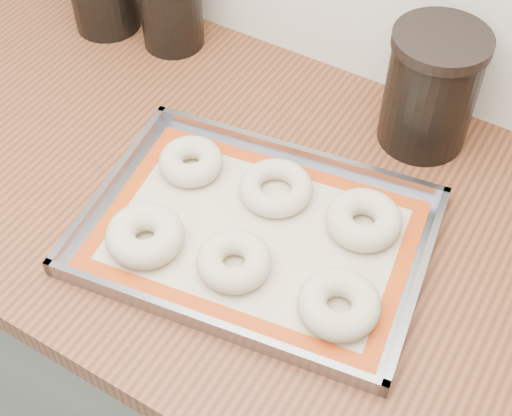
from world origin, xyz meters
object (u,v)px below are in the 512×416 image
Objects in this scene: bagel_front_mid at (234,261)px; bagel_back_mid at (276,188)px; canister_right at (431,89)px; baking_tray at (256,233)px; bagel_back_right at (364,220)px; bagel_back_left at (191,161)px; bagel_front_left at (145,235)px; bagel_front_right at (339,304)px.

bagel_front_mid is 0.14m from bagel_back_mid.
bagel_back_mid is at bearing -119.84° from canister_right.
bagel_back_right is at bearing 35.15° from baking_tray.
bagel_back_right is (0.12, 0.08, 0.02)m from baking_tray.
bagel_front_mid is at bearing -38.71° from bagel_back_left.
baking_tray is at bearing 37.90° from bagel_front_left.
baking_tray is at bearing -144.85° from bagel_back_right.
bagel_back_mid is (-0.02, 0.14, -0.00)m from bagel_front_mid.
baking_tray is 0.16m from bagel_front_right.
bagel_back_right reaches higher than bagel_back_mid.
canister_right reaches higher than baking_tray.
bagel_back_right is (0.26, 0.03, 0.00)m from bagel_back_left.
bagel_front_left is 0.20m from bagel_back_mid.
bagel_front_right is at bearing -76.84° from bagel_back_right.
bagel_front_left is at bearing -120.74° from canister_right.
bagel_front_left is at bearing -142.10° from baking_tray.
canister_right reaches higher than bagel_back_mid.
bagel_front_right is 1.00× the size of bagel_back_right.
baking_tray is 5.12× the size of bagel_front_mid.
bagel_front_left is (-0.12, -0.09, 0.02)m from baking_tray.
canister_right reaches higher than bagel_front_left.
bagel_back_left is (-0.15, 0.12, -0.00)m from bagel_front_mid.
bagel_front_mid is 1.05× the size of bagel_back_left.
bagel_front_right is (0.15, -0.05, 0.02)m from baking_tray.
bagel_front_mid is 0.19m from bagel_back_right.
bagel_front_right is 0.14m from bagel_back_right.
bagel_front_mid is at bearing -85.09° from baking_tray.
baking_tray is at bearing 160.39° from bagel_front_right.
bagel_back_mid is 0.27m from canister_right.
bagel_front_mid reaches higher than baking_tray.
bagel_back_left is 0.90× the size of bagel_back_right.
bagel_front_left is at bearing -121.92° from bagel_back_mid.
bagel_front_right is at bearing 7.86° from bagel_front_left.
bagel_front_mid is at bearing -82.50° from bagel_back_mid.
bagel_back_left is 0.50× the size of canister_right.
canister_right is (-0.04, 0.36, 0.07)m from bagel_front_right.
bagel_front_right is at bearing -19.61° from baking_tray.
canister_right is at bearing 95.88° from bagel_front_right.
bagel_back_left is at bearing 159.68° from bagel_front_right.
bagel_front_right is at bearing 4.07° from bagel_front_mid.
baking_tray is 0.33m from canister_right.
canister_right is at bearing 91.10° from bagel_back_right.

